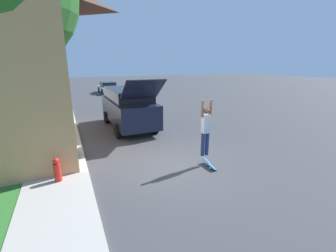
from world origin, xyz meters
The scene contains 7 objects.
ground_plane centered at (0.00, 0.00, 0.00)m, with size 120.00×120.00×0.00m, color #3D3D3F.
sidewalk centered at (-3.60, 6.00, 0.05)m, with size 1.80×80.00×0.10m.
suv_parked centered at (-0.06, 5.37, 1.18)m, with size 2.12×5.76×2.81m.
car_down_street centered at (1.72, 21.58, 0.64)m, with size 1.93×4.56×1.35m.
skateboarder centered at (1.05, -0.43, 1.35)m, with size 0.41×0.22×1.92m.
skateboard centered at (1.12, -0.65, 0.11)m, with size 0.28×0.77×0.29m.
fire_hydrant centered at (-3.56, 0.25, 0.44)m, with size 0.20×0.20×0.71m.
Camera 1 is at (-3.12, -6.47, 3.40)m, focal length 24.00 mm.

